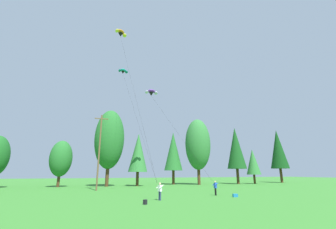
% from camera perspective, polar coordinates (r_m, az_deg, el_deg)
% --- Properties ---
extents(treeline_tree_d, '(4.18, 4.18, 8.80)m').
position_cam_1_polar(treeline_tree_d, '(49.60, -25.33, -9.97)').
color(treeline_tree_d, '#472D19').
rests_on(treeline_tree_d, ground_plane).
extents(treeline_tree_e, '(5.99, 5.99, 15.51)m').
position_cam_1_polar(treeline_tree_e, '(48.81, -14.50, -6.02)').
color(treeline_tree_e, '#472D19').
rests_on(treeline_tree_e, ground_plane).
extents(treeline_tree_f, '(3.97, 3.97, 10.79)m').
position_cam_1_polar(treeline_tree_f, '(49.02, -7.51, -9.49)').
color(treeline_tree_f, '#472D19').
rests_on(treeline_tree_f, ground_plane).
extents(treeline_tree_g, '(4.28, 4.28, 12.20)m').
position_cam_1_polar(treeline_tree_g, '(55.17, 1.33, -9.22)').
color(treeline_tree_g, '#472D19').
rests_on(treeline_tree_g, ground_plane).
extents(treeline_tree_h, '(5.89, 5.89, 15.16)m').
position_cam_1_polar(treeline_tree_h, '(54.47, 7.51, -7.41)').
color(treeline_tree_h, '#472D19').
rests_on(treeline_tree_h, ground_plane).
extents(treeline_tree_i, '(4.64, 4.64, 13.83)m').
position_cam_1_polar(treeline_tree_i, '(60.14, 16.67, -8.08)').
color(treeline_tree_i, '#472D19').
rests_on(treeline_tree_i, ground_plane).
extents(treeline_tree_j, '(3.46, 3.46, 8.44)m').
position_cam_1_polar(treeline_tree_j, '(62.19, 20.58, -11.10)').
color(treeline_tree_j, '#472D19').
rests_on(treeline_tree_j, ground_plane).
extents(treeline_tree_k, '(4.81, 4.81, 14.58)m').
position_cam_1_polar(treeline_tree_k, '(72.24, 25.95, -7.83)').
color(treeline_tree_k, '#472D19').
rests_on(treeline_tree_k, ground_plane).
extents(utility_pole, '(2.20, 0.26, 11.90)m').
position_cam_1_polar(utility_pole, '(38.20, -16.89, -8.45)').
color(utility_pole, brown).
rests_on(utility_pole, ground_plane).
extents(kite_flyer_near, '(0.69, 0.71, 1.69)m').
position_cam_1_polar(kite_flyer_near, '(23.81, -2.06, -18.40)').
color(kite_flyer_near, navy).
rests_on(kite_flyer_near, ground_plane).
extents(kite_flyer_mid, '(0.54, 0.58, 1.69)m').
position_cam_1_polar(kite_flyer_mid, '(29.35, 11.83, -17.36)').
color(kite_flyer_mid, black).
rests_on(kite_flyer_mid, ground_plane).
extents(parafoil_kite_high_teal, '(2.45, 21.76, 21.94)m').
position_cam_1_polar(parafoil_kite_high_teal, '(48.53, -11.22, 10.57)').
color(parafoil_kite_high_teal, teal).
extents(parafoil_kite_mid_purple, '(5.64, 14.24, 16.27)m').
position_cam_1_polar(parafoil_kite_mid_purple, '(42.91, -4.21, 5.51)').
color(parafoil_kite_mid_purple, purple).
extents(parafoil_kite_far_orange, '(4.52, 10.40, 22.95)m').
position_cam_1_polar(parafoil_kite_far_orange, '(38.66, -11.77, 19.33)').
color(parafoil_kite_far_orange, orange).
extents(backpack, '(0.40, 0.39, 0.40)m').
position_cam_1_polar(backpack, '(21.01, -5.78, -21.06)').
color(backpack, black).
rests_on(backpack, ground_plane).
extents(picnic_cooler, '(0.58, 0.45, 0.34)m').
position_cam_1_polar(picnic_cooler, '(28.07, 16.53, -18.93)').
color(picnic_cooler, '#1E70B7').
rests_on(picnic_cooler, ground_plane).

